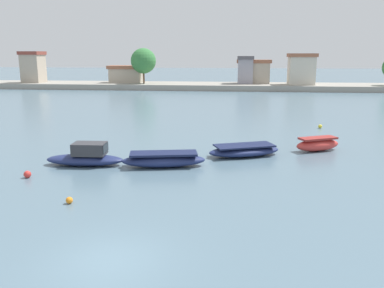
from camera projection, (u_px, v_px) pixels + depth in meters
ground_plane at (110, 261)px, 14.25m from camera, size 400.00×400.00×0.00m
moored_boat_1 at (86, 157)px, 26.38m from camera, size 5.20×1.93×1.51m
moored_boat_2 at (164, 160)px, 26.06m from camera, size 5.65×2.69×0.95m
moored_boat_3 at (244, 151)px, 28.79m from camera, size 5.66×3.81×0.82m
moored_boat_4 at (318, 144)px, 30.29m from camera, size 3.80×2.66×1.05m
mooring_buoy_1 at (320, 126)px, 39.60m from camera, size 0.38×0.38×0.38m
mooring_buoy_2 at (69, 200)px, 19.65m from camera, size 0.34×0.34×0.34m
mooring_buoy_3 at (27, 174)px, 23.73m from camera, size 0.43×0.43×0.43m
distant_shoreline at (212, 79)px, 83.58m from camera, size 104.31×11.17×8.37m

